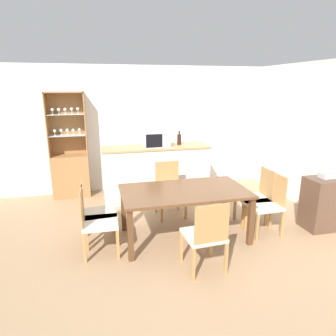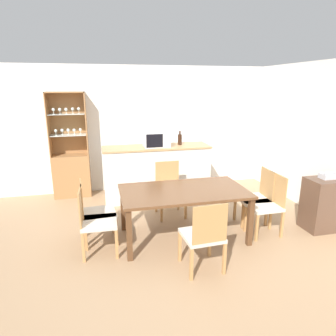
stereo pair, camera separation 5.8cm
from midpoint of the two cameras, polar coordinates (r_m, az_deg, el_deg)
ground_plane at (r=4.31m, az=2.87°, el=-14.48°), size 18.00×18.00×0.00m
wall_back at (r=6.37m, az=-3.58°, el=7.48°), size 6.80×0.06×2.55m
wall_right at (r=5.40m, az=29.51°, el=4.09°), size 0.06×4.60×2.55m
kitchen_counter at (r=5.84m, az=-1.89°, el=-0.82°), size 2.04×0.61×1.04m
display_cabinet at (r=6.23m, az=-17.67°, el=0.23°), size 0.71×0.37×2.04m
dining_table at (r=4.27m, az=3.38°, el=-5.22°), size 1.78×0.99×0.73m
dining_chair_head_far at (r=5.09m, az=0.64°, el=-4.06°), size 0.46×0.46×0.90m
dining_chair_side_left_far at (r=4.31m, az=-13.30°, el=-8.18°), size 0.48×0.48×0.90m
dining_chair_side_right_far at (r=4.93m, az=16.77°, el=-5.40°), size 0.47×0.47×0.90m
dining_chair_side_right_near at (r=4.70m, az=18.53°, el=-6.59°), size 0.46×0.46×0.90m
dining_chair_head_near at (r=3.62m, az=7.24°, el=-12.64°), size 0.48×0.48×0.90m
dining_chair_side_left_near at (r=4.05m, az=-13.27°, el=-9.80°), size 0.46×0.46×0.90m
microwave at (r=5.66m, az=-1.94°, el=5.51°), size 0.48×0.35×0.28m
wine_bottle at (r=5.85m, az=2.55°, el=5.50°), size 0.08×0.08×0.27m
side_cabinet at (r=5.19m, az=27.87°, el=-6.10°), size 0.57×0.41×0.81m
telephone at (r=5.09m, az=28.53°, el=-1.30°), size 0.24×0.16×0.11m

